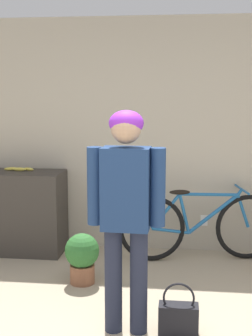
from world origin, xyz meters
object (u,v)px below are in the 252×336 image
Objects in this scene: person at (126,201)px; handbag at (178,318)px; banana at (19,169)px; potted_plant at (82,256)px; bicycle at (200,226)px.

person is 4.11× the size of handbag.
banana is 1.42m from potted_plant.
handbag is at bearing -43.81° from banana.
person is at bearing 178.51° from handbag.
person reaches higher than handbag.
bicycle is 1.65m from handbag.
banana reaches higher than potted_plant.
handbag is at bearing -43.40° from potted_plant.
potted_plant is (-1.12, -0.76, -0.11)m from bicycle.
potted_plant is at bearing 136.60° from handbag.
bicycle is at bearing 71.69° from person.
person is at bearing -58.72° from potted_plant.
banana is at bearing 131.79° from person.
bicycle is 4.88× the size of banana.
bicycle is at bearing 82.36° from handbag.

